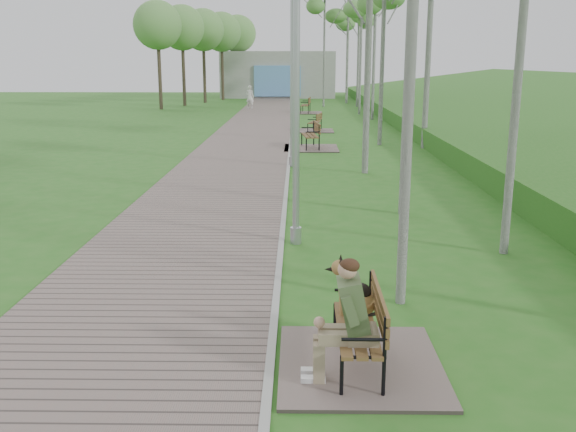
% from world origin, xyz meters
% --- Properties ---
extents(ground, '(120.00, 120.00, 0.00)m').
position_xyz_m(ground, '(0.00, 0.00, 0.00)').
color(ground, '#28691C').
rests_on(ground, ground).
extents(walkway, '(3.50, 67.00, 0.04)m').
position_xyz_m(walkway, '(-1.75, 21.50, 0.02)').
color(walkway, '#74655E').
rests_on(walkway, ground).
extents(kerb, '(0.10, 67.00, 0.05)m').
position_xyz_m(kerb, '(0.00, 21.50, 0.03)').
color(kerb, '#999993').
rests_on(kerb, ground).
extents(embankment, '(14.00, 70.00, 1.60)m').
position_xyz_m(embankment, '(12.00, 20.00, 0.00)').
color(embankment, '#40732A').
rests_on(embankment, ground).
extents(building_north, '(10.00, 5.20, 4.00)m').
position_xyz_m(building_north, '(-1.50, 50.97, 1.99)').
color(building_north, '#9E9E99').
rests_on(building_north, ground).
extents(bench_main, '(1.76, 1.95, 1.53)m').
position_xyz_m(bench_main, '(0.89, -1.50, 0.43)').
color(bench_main, '#74655E').
rests_on(bench_main, ground).
extents(bench_second, '(2.00, 2.23, 1.23)m').
position_xyz_m(bench_second, '(0.76, 16.17, 0.23)').
color(bench_second, '#74655E').
rests_on(bench_second, ground).
extents(bench_third, '(1.67, 1.86, 1.03)m').
position_xyz_m(bench_third, '(1.08, 22.32, 0.19)').
color(bench_third, '#74655E').
rests_on(bench_third, ground).
extents(bench_far, '(1.99, 2.21, 1.22)m').
position_xyz_m(bench_far, '(0.76, 32.89, 0.23)').
color(bench_far, '#74655E').
rests_on(bench_far, ground).
extents(lamp_post_near, '(0.20, 0.20, 5.22)m').
position_xyz_m(lamp_post_near, '(0.26, 3.34, 2.44)').
color(lamp_post_near, '#A3A6AC').
rests_on(lamp_post_near, ground).
extents(lamp_post_second, '(0.21, 0.21, 5.33)m').
position_xyz_m(lamp_post_second, '(0.11, 12.04, 2.49)').
color(lamp_post_second, '#A3A6AC').
rests_on(lamp_post_second, ground).
extents(lamp_post_third, '(0.22, 0.22, 5.78)m').
position_xyz_m(lamp_post_third, '(0.12, 30.75, 2.70)').
color(lamp_post_third, '#A3A6AC').
rests_on(lamp_post_third, ground).
extents(lamp_post_far, '(0.19, 0.19, 4.97)m').
position_xyz_m(lamp_post_far, '(0.08, 50.26, 2.32)').
color(lamp_post_far, '#A3A6AC').
rests_on(lamp_post_far, ground).
extents(pedestrian_near, '(0.67, 0.56, 1.58)m').
position_xyz_m(pedestrian_near, '(-3.00, 36.55, 0.79)').
color(pedestrian_near, white).
rests_on(pedestrian_near, ground).
extents(birch_far_b, '(2.37, 2.37, 8.56)m').
position_xyz_m(birch_far_b, '(4.06, 32.06, 6.72)').
color(birch_far_b, silver).
rests_on(birch_far_b, ground).
extents(birch_distant_a, '(2.48, 2.48, 8.57)m').
position_xyz_m(birch_distant_a, '(2.11, 38.67, 6.73)').
color(birch_distant_a, silver).
rests_on(birch_distant_a, ground).
extents(birch_distant_b, '(2.50, 2.50, 9.21)m').
position_xyz_m(birch_distant_b, '(4.03, 42.45, 7.23)').
color(birch_distant_b, silver).
rests_on(birch_distant_b, ground).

